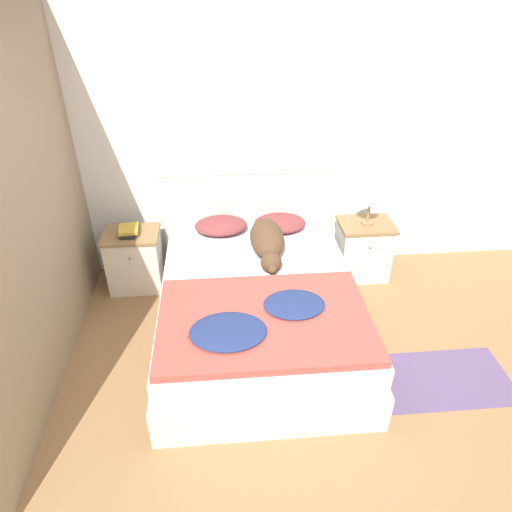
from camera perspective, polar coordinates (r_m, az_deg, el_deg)
ground_plane at (r=3.22m, az=2.64°, el=-21.74°), size 16.00×16.00×0.00m
wall_back at (r=4.21m, az=-0.61°, el=14.13°), size 9.00×0.06×2.55m
wall_side_left at (r=3.44m, az=-26.30°, el=6.21°), size 0.06×3.10×2.55m
bed at (r=3.71m, az=0.27°, el=-6.59°), size 1.55×2.05×0.54m
headboard at (r=4.43m, az=-0.93°, el=4.80°), size 1.63×0.06×1.04m
nightstand_left at (r=4.40m, az=-14.91°, el=-0.48°), size 0.50×0.39×0.58m
nightstand_right at (r=4.52m, az=13.21°, el=0.80°), size 0.50×0.39×0.58m
pillow_left at (r=4.18m, az=-4.40°, el=3.82°), size 0.48×0.35×0.13m
pillow_right at (r=4.21m, az=2.98°, el=4.13°), size 0.48×0.35×0.13m
quilt at (r=3.13m, az=0.90°, el=-7.99°), size 1.45×0.97×0.10m
dog at (r=3.84m, az=1.45°, el=1.93°), size 0.29×0.81×0.23m
book_stack at (r=4.23m, az=-15.62°, el=3.07°), size 0.19×0.22×0.06m
table_lamp at (r=4.25m, az=14.20°, el=7.37°), size 0.21×0.21×0.37m
rug at (r=3.80m, az=22.42°, el=-13.99°), size 0.99×0.57×0.00m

